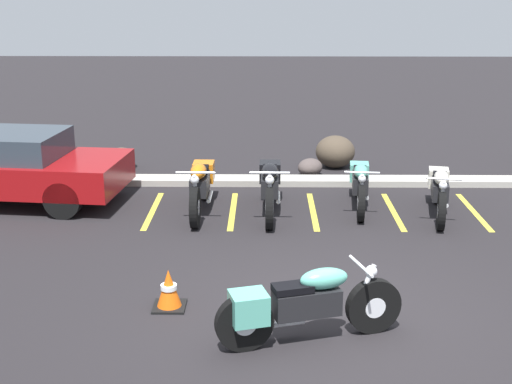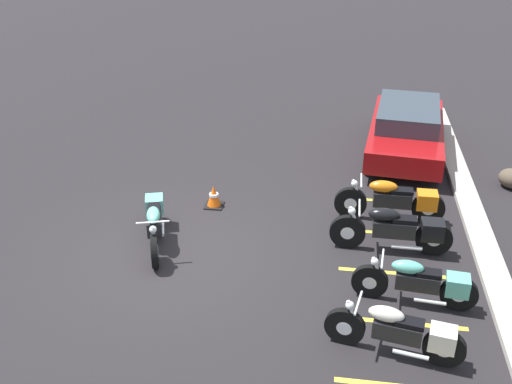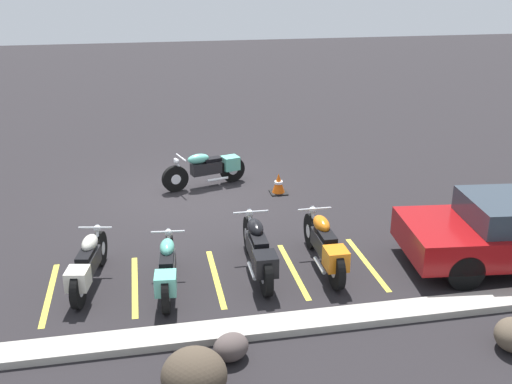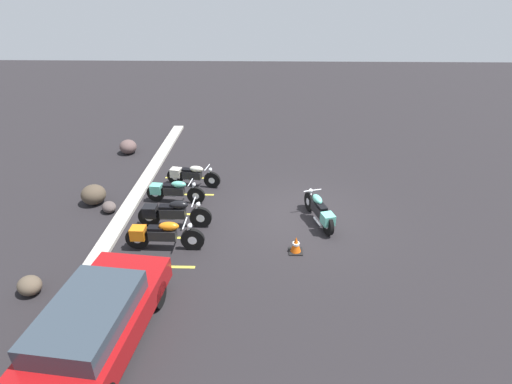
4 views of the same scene
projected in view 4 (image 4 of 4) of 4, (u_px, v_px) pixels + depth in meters
The scene contains 18 objects.
ground at pixel (302, 216), 13.25m from camera, with size 60.00×60.00×0.00m, color black.
motorcycle_teal_featured at pixel (320, 211), 12.65m from camera, with size 2.12×0.89×0.85m.
parked_bike_0 at pixel (160, 235), 11.40m from camera, with size 0.64×2.28×0.90m.
parked_bike_1 at pixel (171, 213), 12.46m from camera, with size 0.65×2.32×0.91m.
parked_bike_2 at pixel (172, 191), 13.91m from camera, with size 0.60×2.08×0.82m.
parked_bike_3 at pixel (191, 175), 15.06m from camera, with size 0.73×2.08×0.83m.
car_red at pixel (94, 325), 8.12m from camera, with size 4.47×2.25×1.29m.
concrete_curb at pixel (126, 212), 13.36m from camera, with size 18.00×0.50×0.12m, color #A8A399.
landscape_rock_0 at pixel (30, 285), 9.85m from camera, with size 0.64×0.55×0.45m, color brown.
landscape_rock_1 at pixel (128, 147), 18.05m from camera, with size 0.86×0.75×0.62m, color brown.
landscape_rock_2 at pixel (94, 195), 13.86m from camera, with size 0.83×0.84×0.69m, color #483C2F.
landscape_rock_3 at pixel (109, 207), 13.41m from camera, with size 0.53×0.45×0.37m, color #4D4240.
traffic_cone at pixel (296, 245), 11.37m from camera, with size 0.40×0.40×0.50m.
stall_line_0 at pixel (157, 267), 10.87m from camera, with size 0.10×2.10×0.00m, color gold.
stall_line_1 at pixel (168, 238), 12.11m from camera, with size 0.10×2.10×0.00m, color gold.
stall_line_2 at pixel (177, 214), 13.36m from camera, with size 0.10×2.10×0.00m, color gold.
stall_line_3 at pixel (185, 194), 14.60m from camera, with size 0.10×2.10×0.00m, color gold.
stall_line_4 at pixel (192, 178), 15.85m from camera, with size 0.10×2.10×0.00m, color gold.
Camera 4 is at (-11.42, 1.22, 6.83)m, focal length 28.00 mm.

